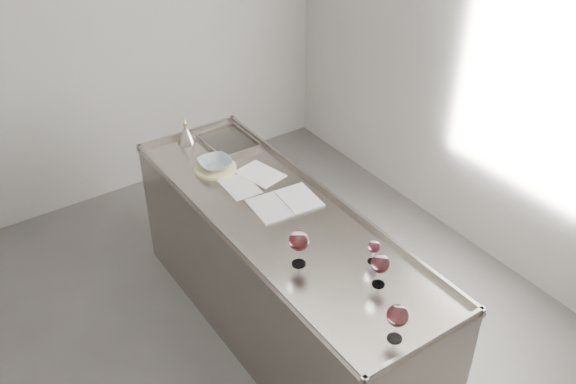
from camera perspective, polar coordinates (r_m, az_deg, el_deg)
room_shell at (r=3.05m, az=-5.33°, el=-1.18°), size 4.54×5.04×2.84m
counter at (r=4.04m, az=-0.58°, el=-7.53°), size 0.77×2.42×0.97m
wine_glass_left at (r=2.97m, az=9.71°, el=-10.86°), size 0.10×0.10×0.20m
wine_glass_middle at (r=3.31m, az=0.99°, el=-4.43°), size 0.11×0.11×0.21m
wine_glass_right at (r=3.24m, az=8.21°, el=-6.39°), size 0.10×0.10×0.19m
wine_glass_small at (r=3.39m, az=7.65°, el=-4.89°), size 0.07×0.07×0.14m
notebook at (r=3.84m, az=-0.29°, el=-0.99°), size 0.42×0.31×0.02m
loose_paper_top at (r=4.00m, az=-4.28°, el=0.49°), size 0.20×0.28×0.00m
loose_paper_under at (r=4.11m, az=-2.46°, el=1.63°), size 0.26×0.33×0.00m
trivet at (r=4.18m, az=-6.47°, el=2.12°), size 0.30×0.30×0.02m
ceramic_bowl at (r=4.16m, az=-6.50°, el=2.53°), size 0.23×0.23×0.05m
wine_funnel at (r=4.48m, az=-9.03°, el=4.98°), size 0.13×0.13×0.19m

